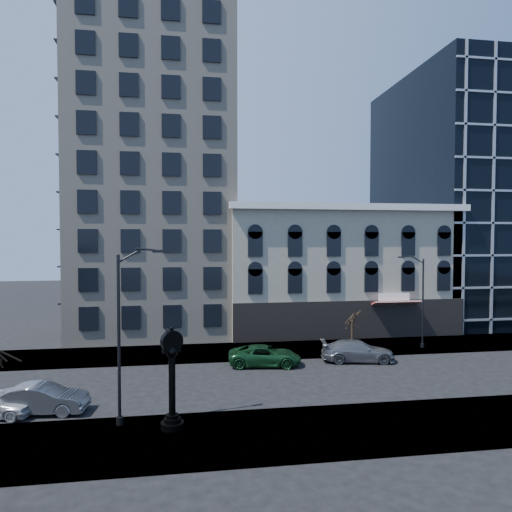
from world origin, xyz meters
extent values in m
plane|color=black|center=(0.00, 0.00, 0.00)|extent=(160.00, 160.00, 0.00)
cube|color=gray|center=(0.00, 8.00, 0.06)|extent=(160.00, 6.00, 0.12)
cube|color=gray|center=(0.00, -8.00, 0.06)|extent=(160.00, 6.00, 0.12)
cube|color=#BFB19A|center=(-6.00, 19.00, 19.00)|extent=(15.00, 15.00, 38.00)
cube|color=#A8A28A|center=(12.00, 16.00, 6.00)|extent=(22.00, 10.00, 12.00)
cube|color=white|center=(12.00, 10.80, 12.20)|extent=(22.60, 0.80, 0.60)
cube|color=black|center=(12.00, 10.95, 1.80)|extent=(22.00, 0.30, 3.60)
cube|color=maroon|center=(16.00, 10.40, 3.40)|extent=(4.50, 1.18, 0.55)
cube|color=black|center=(32.00, 21.00, 14.00)|extent=(20.00, 20.00, 28.00)
cylinder|color=black|center=(-3.73, -6.83, 0.27)|extent=(1.12, 1.12, 0.30)
cylinder|color=black|center=(-3.73, -6.83, 0.53)|extent=(0.81, 0.81, 0.20)
cylinder|color=black|center=(-3.73, -6.83, 0.71)|extent=(0.61, 0.61, 0.16)
cylinder|color=black|center=(-3.73, -6.83, 2.25)|extent=(0.32, 0.32, 2.94)
sphere|color=black|center=(-3.73, -6.83, 3.82)|extent=(0.57, 0.57, 0.57)
cube|color=black|center=(-3.73, -6.83, 3.92)|extent=(0.92, 0.59, 0.25)
cylinder|color=black|center=(-3.73, -6.83, 4.33)|extent=(1.09, 0.74, 1.05)
cylinder|color=white|center=(-3.73, -7.00, 4.33)|extent=(0.82, 0.39, 0.89)
cylinder|color=white|center=(-3.73, -6.66, 4.33)|extent=(0.82, 0.39, 0.89)
sphere|color=black|center=(-3.73, -6.83, 4.94)|extent=(0.20, 0.20, 0.20)
cylinder|color=black|center=(-6.30, -6.00, 4.29)|extent=(0.16, 0.16, 8.34)
cylinder|color=black|center=(-6.30, -6.00, 0.31)|extent=(0.35, 0.35, 0.39)
cube|color=black|center=(-4.49, -5.62, 8.61)|extent=(0.57, 0.32, 0.14)
cylinder|color=black|center=(16.61, 6.74, 3.86)|extent=(0.14, 0.14, 7.48)
cylinder|color=black|center=(16.61, 6.74, 0.29)|extent=(0.31, 0.31, 0.35)
cube|color=black|center=(14.96, 6.88, 7.73)|extent=(0.49, 0.23, 0.12)
cylinder|color=#2E2317|center=(10.24, 6.28, 1.40)|extent=(0.21, 0.21, 2.57)
imported|color=#595B60|center=(-10.62, -3.56, 0.77)|extent=(4.82, 2.07, 1.55)
imported|color=#143F1E|center=(2.61, 3.69, 0.73)|extent=(5.58, 3.15, 1.47)
imported|color=#595B60|center=(9.74, 3.76, 0.79)|extent=(5.76, 3.10, 1.59)
camera|label=1|loc=(-3.04, -28.77, 9.16)|focal=32.00mm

